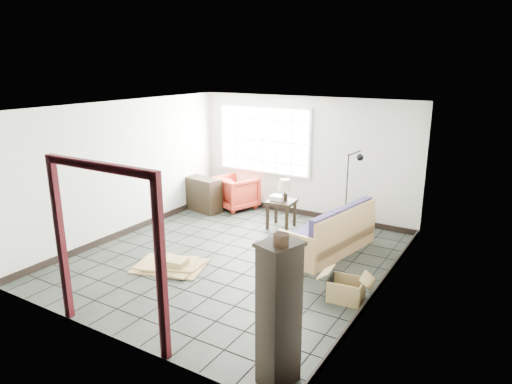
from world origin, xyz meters
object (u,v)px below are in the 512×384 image
Objects in this scene: armchair at (237,191)px; side_table at (281,205)px; tall_shelf at (279,314)px; futon_sofa at (332,235)px.

armchair is 1.44× the size of side_table.
tall_shelf is (3.69, -4.80, 0.39)m from armchair.
armchair is 6.07m from tall_shelf.
tall_shelf is at bearing 149.03° from armchair.
futon_sofa reaches higher than side_table.
futon_sofa is at bearing 120.37° from tall_shelf.
armchair is 1.62m from side_table.
armchair is at bearing 166.76° from futon_sofa.
futon_sofa reaches higher than armchair.
side_table is 4.73m from tall_shelf.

